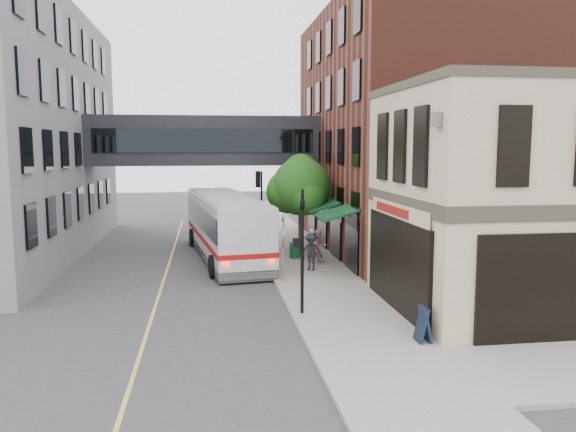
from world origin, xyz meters
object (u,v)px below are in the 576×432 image
object	(u,v)px
pedestrian_b	(319,247)
sandwich_board	(423,324)
bus	(225,224)
pedestrian_c	(311,252)
newspaper_box	(294,250)
pedestrian_a	(313,246)

from	to	relation	value
pedestrian_b	sandwich_board	bearing A→B (deg)	-106.17
bus	pedestrian_c	distance (m)	6.04
pedestrian_b	newspaper_box	bearing A→B (deg)	104.43
bus	newspaper_box	world-z (taller)	bus
pedestrian_c	newspaper_box	world-z (taller)	pedestrian_c
bus	pedestrian_b	xyz separation A→B (m)	(4.70, -2.87, -0.88)
bus	pedestrian_b	world-z (taller)	bus
bus	pedestrian_c	bearing A→B (deg)	-48.19
bus	sandwich_board	size ratio (longest dim) A/B	11.66
sandwich_board	pedestrian_a	bearing A→B (deg)	96.18
pedestrian_a	pedestrian_b	size ratio (longest dim) A/B	1.02
bus	pedestrian_c	xyz separation A→B (m)	(3.99, -4.46, -0.83)
pedestrian_c	newspaper_box	size ratio (longest dim) A/B	2.17
bus	pedestrian_a	world-z (taller)	bus
pedestrian_a	sandwich_board	world-z (taller)	pedestrian_a
pedestrian_a	pedestrian_b	xyz separation A→B (m)	(0.28, -0.20, -0.02)
pedestrian_a	sandwich_board	size ratio (longest dim) A/B	1.61
pedestrian_a	newspaper_box	bearing A→B (deg)	110.08
bus	newspaper_box	bearing A→B (deg)	-20.46
pedestrian_c	sandwich_board	world-z (taller)	pedestrian_c
pedestrian_a	newspaper_box	distance (m)	1.59
newspaper_box	pedestrian_b	bearing A→B (deg)	-70.74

